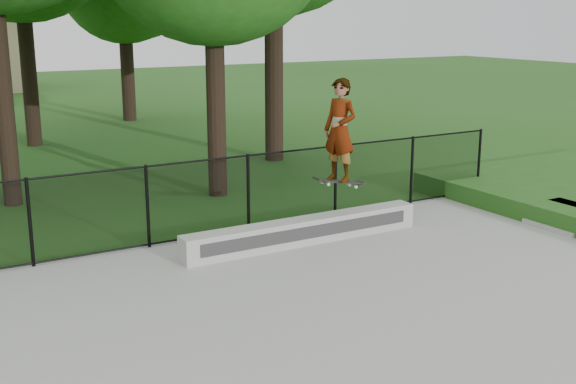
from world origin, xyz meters
name	(u,v)px	position (x,y,z in m)	size (l,w,h in m)	color
grind_ledge	(304,231)	(2.51, 4.70, 0.29)	(4.74, 0.40, 0.46)	#B5B5AF
skater_airborne	(340,132)	(3.13, 4.51, 2.08)	(0.83, 0.76, 1.99)	black
chainlink_fence	(148,206)	(0.00, 5.90, 0.81)	(16.06, 0.06, 1.50)	black
concrete_steps	(569,220)	(7.59, 3.00, 0.17)	(1.07, 1.20, 0.45)	#9F9F9A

